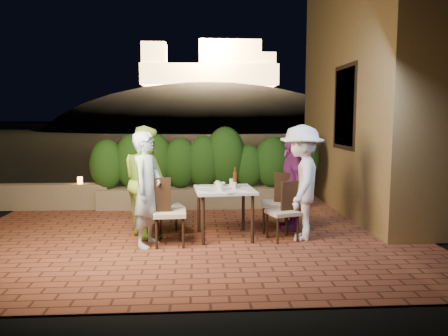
{
  "coord_description": "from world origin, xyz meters",
  "views": [
    {
      "loc": [
        0.07,
        -6.43,
        1.82
      ],
      "look_at": [
        0.48,
        0.12,
        1.05
      ],
      "focal_mm": 35.0,
      "sensor_mm": 36.0,
      "label": 1
    }
  ],
  "objects": [
    {
      "name": "ground",
      "position": [
        0.0,
        0.0,
        -0.02
      ],
      "size": [
        400.0,
        400.0,
        0.0
      ],
      "primitive_type": "plane",
      "color": "black",
      "rests_on": "ground"
    },
    {
      "name": "terrace_floor",
      "position": [
        0.0,
        0.5,
        -0.07
      ],
      "size": [
        7.0,
        6.0,
        0.15
      ],
      "primitive_type": "cube",
      "color": "brown",
      "rests_on": "ground"
    },
    {
      "name": "building_wall",
      "position": [
        3.6,
        2.0,
        2.5
      ],
      "size": [
        1.6,
        5.0,
        5.0
      ],
      "primitive_type": "cube",
      "color": "olive",
      "rests_on": "ground"
    },
    {
      "name": "window_pane",
      "position": [
        2.82,
        1.5,
        2.0
      ],
      "size": [
        0.08,
        1.0,
        1.4
      ],
      "primitive_type": "cube",
      "color": "black",
      "rests_on": "building_wall"
    },
    {
      "name": "window_frame",
      "position": [
        2.81,
        1.5,
        2.0
      ],
      "size": [
        0.06,
        1.15,
        1.55
      ],
      "primitive_type": "cube",
      "color": "black",
      "rests_on": "building_wall"
    },
    {
      "name": "planter",
      "position": [
        0.2,
        2.3,
        0.2
      ],
      "size": [
        4.2,
        0.55,
        0.4
      ],
      "primitive_type": "cube",
      "color": "#75674B",
      "rests_on": "ground"
    },
    {
      "name": "hedge",
      "position": [
        0.2,
        2.3,
        0.95
      ],
      "size": [
        4.0,
        0.7,
        1.1
      ],
      "primitive_type": null,
      "color": "#1A3E11",
      "rests_on": "planter"
    },
    {
      "name": "parapet",
      "position": [
        -2.8,
        2.3,
        0.25
      ],
      "size": [
        2.2,
        0.3,
        0.5
      ],
      "primitive_type": "cube",
      "color": "#75674B",
      "rests_on": "ground"
    },
    {
      "name": "hill",
      "position": [
        2.0,
        60.0,
        -4.0
      ],
      "size": [
        52.0,
        40.0,
        22.0
      ],
      "primitive_type": "ellipsoid",
      "color": "black",
      "rests_on": "ground"
    },
    {
      "name": "fortress",
      "position": [
        2.0,
        60.0,
        10.5
      ],
      "size": [
        26.0,
        8.0,
        8.0
      ],
      "primitive_type": null,
      "color": "#FFCC7A",
      "rests_on": "hill"
    },
    {
      "name": "dining_table",
      "position": [
        0.48,
        0.02,
        0.38
      ],
      "size": [
        0.93,
        0.93,
        0.75
      ],
      "primitive_type": null,
      "rotation": [
        0.0,
        0.0,
        0.08
      ],
      "color": "white",
      "rests_on": "ground"
    },
    {
      "name": "plate_nw",
      "position": [
        0.21,
        -0.2,
        0.76
      ],
      "size": [
        0.21,
        0.21,
        0.01
      ],
      "primitive_type": "cylinder",
      "color": "white",
      "rests_on": "dining_table"
    },
    {
      "name": "plate_sw",
      "position": [
        0.17,
        0.25,
        0.76
      ],
      "size": [
        0.24,
        0.24,
        0.01
      ],
      "primitive_type": "cylinder",
      "color": "white",
      "rests_on": "dining_table"
    },
    {
      "name": "plate_ne",
      "position": [
        0.81,
        -0.2,
        0.76
      ],
      "size": [
        0.21,
        0.21,
        0.01
      ],
      "primitive_type": "cylinder",
      "color": "white",
      "rests_on": "dining_table"
    },
    {
      "name": "plate_se",
      "position": [
        0.73,
        0.23,
        0.76
      ],
      "size": [
        0.21,
        0.21,
        0.01
      ],
      "primitive_type": "cylinder",
      "color": "white",
      "rests_on": "dining_table"
    },
    {
      "name": "plate_centre",
      "position": [
        0.47,
        0.0,
        0.76
      ],
      "size": [
        0.19,
        0.19,
        0.01
      ],
      "primitive_type": "cylinder",
      "color": "white",
      "rests_on": "dining_table"
    },
    {
      "name": "plate_front",
      "position": [
        0.53,
        -0.32,
        0.76
      ],
      "size": [
        0.2,
        0.2,
        0.01
      ],
      "primitive_type": "cylinder",
      "color": "white",
      "rests_on": "dining_table"
    },
    {
      "name": "glass_nw",
      "position": [
        0.41,
        -0.16,
        0.81
      ],
      "size": [
        0.07,
        0.07,
        0.12
      ],
      "primitive_type": "cylinder",
      "color": "silver",
      "rests_on": "dining_table"
    },
    {
      "name": "glass_sw",
      "position": [
        0.38,
        0.16,
        0.8
      ],
      "size": [
        0.06,
        0.06,
        0.1
      ],
      "primitive_type": "cylinder",
      "color": "silver",
      "rests_on": "dining_table"
    },
    {
      "name": "glass_ne",
      "position": [
        0.63,
        -0.03,
        0.8
      ],
      "size": [
        0.06,
        0.06,
        0.1
      ],
      "primitive_type": "cylinder",
      "color": "silver",
      "rests_on": "dining_table"
    },
    {
      "name": "glass_se",
      "position": [
        0.61,
        0.21,
        0.81
      ],
      "size": [
        0.07,
        0.07,
        0.12
      ],
      "primitive_type": "cylinder",
      "color": "silver",
      "rests_on": "dining_table"
    },
    {
      "name": "beer_bottle",
      "position": [
        0.65,
        0.09,
        0.91
      ],
      "size": [
        0.06,
        0.06,
        0.31
      ],
      "primitive_type": null,
      "color": "#48260C",
      "rests_on": "dining_table"
    },
    {
      "name": "bowl",
      "position": [
        0.42,
        0.33,
        0.77
      ],
      "size": [
        0.19,
        0.19,
        0.05
      ],
      "primitive_type": "imported",
      "rotation": [
        0.0,
        0.0,
        0.01
      ],
      "color": "white",
      "rests_on": "dining_table"
    },
    {
      "name": "chair_left_front",
      "position": [
        -0.32,
        -0.33,
        0.49
      ],
      "size": [
        0.47,
        0.47,
        0.97
      ],
      "primitive_type": null,
      "rotation": [
        0.0,
        0.0,
        0.05
      ],
      "color": "black",
      "rests_on": "ground"
    },
    {
      "name": "chair_left_back",
      "position": [
        -0.37,
        0.21,
        0.46
      ],
      "size": [
        0.54,
        0.54,
        0.91
      ],
      "primitive_type": null,
      "rotation": [
        0.0,
        0.0,
        0.34
      ],
      "color": "black",
      "rests_on": "ground"
    },
    {
      "name": "chair_right_front",
      "position": [
        1.33,
        -0.17,
        0.44
      ],
      "size": [
        0.51,
        0.51,
        0.87
      ],
      "primitive_type": null,
      "rotation": [
        0.0,
        0.0,
        3.46
      ],
      "color": "black",
      "rests_on": "ground"
    },
    {
      "name": "chair_right_back",
      "position": [
        1.31,
        0.32,
        0.47
      ],
      "size": [
        0.5,
        0.5,
        0.95
      ],
      "primitive_type": null,
      "rotation": [
        0.0,
        0.0,
        3.0
      ],
      "color": "black",
      "rests_on": "ground"
    },
    {
      "name": "diner_blue",
      "position": [
        -0.63,
        -0.35,
        0.81
      ],
      "size": [
        0.56,
        0.69,
        1.62
      ],
      "primitive_type": "imported",
      "rotation": [
        0.0,
        0.0,
        1.24
      ],
      "color": "silver",
      "rests_on": "ground"
    },
    {
      "name": "diner_green",
      "position": [
        -0.7,
        0.23,
        0.85
      ],
      "size": [
        0.95,
        1.03,
        1.69
      ],
      "primitive_type": "imported",
      "rotation": [
        0.0,
        0.0,
        2.06
      ],
      "color": "#89BC3A",
      "rests_on": "ground"
    },
    {
      "name": "diner_white",
      "position": [
        1.61,
        -0.13,
        0.85
      ],
      "size": [
        0.93,
        1.24,
        1.71
      ],
      "primitive_type": "imported",
      "rotation": [
        0.0,
        0.0,
        -1.86
      ],
      "color": "white",
      "rests_on": "ground"
    },
    {
      "name": "diner_purple",
      "position": [
        1.59,
        0.42,
        0.78
      ],
      "size": [
        0.4,
        0.93,
        1.57
      ],
      "primitive_type": "imported",
      "rotation": [
        0.0,
        0.0,
        -1.55
      ],
      "color": "#782876",
      "rests_on": "ground"
    },
    {
      "name": "parapet_lamp",
      "position": [
        -2.25,
        2.3,
        0.57
      ],
      "size": [
        0.1,
        0.1,
        0.14
      ],
      "primitive_type": "cylinder",
      "color": "orange",
      "rests_on": "parapet"
    }
  ]
}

